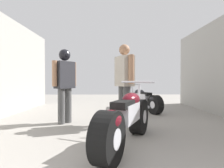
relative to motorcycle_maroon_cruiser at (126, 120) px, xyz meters
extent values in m
plane|color=gray|center=(-0.13, 0.85, -0.39)|extent=(18.91, 18.91, 0.00)
cylinder|color=black|center=(0.29, 0.69, -0.08)|extent=(0.44, 0.66, 0.62)
cylinder|color=silver|center=(0.29, 0.69, -0.08)|extent=(0.30, 0.31, 0.24)
cylinder|color=black|center=(-0.25, -0.62, -0.08)|extent=(0.44, 0.66, 0.62)
cylinder|color=silver|center=(-0.25, -0.62, -0.08)|extent=(0.30, 0.31, 0.24)
cube|color=silver|center=(0.02, 0.04, 0.09)|extent=(0.45, 0.67, 0.27)
ellipsoid|color=#5B0F19|center=(0.10, 0.23, 0.27)|extent=(0.43, 0.57, 0.21)
cube|color=black|center=(-0.05, -0.13, 0.24)|extent=(0.38, 0.51, 0.10)
ellipsoid|color=#5B0F19|center=(-0.23, -0.57, 0.11)|extent=(0.40, 0.49, 0.23)
cylinder|color=silver|center=(0.27, 0.65, 0.21)|extent=(0.14, 0.25, 0.57)
cylinder|color=silver|center=(0.26, 0.62, 0.54)|extent=(0.57, 0.26, 0.04)
cylinder|color=silver|center=(-0.22, -0.18, -0.18)|extent=(0.29, 0.53, 0.09)
cylinder|color=black|center=(0.53, 3.76, -0.12)|extent=(0.40, 0.58, 0.55)
cylinder|color=silver|center=(0.53, 3.76, -0.12)|extent=(0.27, 0.27, 0.21)
cylinder|color=black|center=(1.04, 2.63, -0.12)|extent=(0.40, 0.58, 0.55)
cylinder|color=silver|center=(1.04, 2.63, -0.12)|extent=(0.27, 0.27, 0.21)
cube|color=silver|center=(0.79, 3.20, 0.03)|extent=(0.41, 0.58, 0.24)
ellipsoid|color=black|center=(0.71, 3.37, 0.19)|extent=(0.39, 0.50, 0.19)
cube|color=black|center=(0.85, 3.06, 0.16)|extent=(0.34, 0.45, 0.09)
ellipsoid|color=black|center=(1.03, 2.67, 0.05)|extent=(0.36, 0.43, 0.21)
cylinder|color=silver|center=(0.54, 3.73, 0.14)|extent=(0.13, 0.21, 0.50)
cylinder|color=silver|center=(0.56, 3.70, 0.43)|extent=(0.49, 0.25, 0.03)
cylinder|color=silver|center=(0.78, 2.92, -0.20)|extent=(0.27, 0.46, 0.08)
cylinder|color=#4C4C4C|center=(0.12, 1.24, 0.03)|extent=(0.21, 0.21, 0.84)
cylinder|color=#4C4C4C|center=(0.03, 1.43, 0.03)|extent=(0.21, 0.21, 0.84)
cube|color=#B2A899|center=(0.07, 1.34, 0.77)|extent=(0.42, 0.53, 0.64)
cylinder|color=#9E7051|center=(0.19, 1.07, 0.79)|extent=(0.15, 0.15, 0.59)
cylinder|color=#9E7051|center=(-0.05, 1.60, 0.79)|extent=(0.15, 0.15, 0.59)
sphere|color=#9E7051|center=(0.07, 1.34, 1.23)|extent=(0.23, 0.23, 0.23)
cylinder|color=#4C4C4C|center=(-1.20, 1.61, 0.00)|extent=(0.21, 0.21, 0.79)
cylinder|color=#4C4C4C|center=(-1.31, 1.45, 0.00)|extent=(0.21, 0.21, 0.79)
cube|color=#2D2D33|center=(-1.25, 1.53, 0.69)|extent=(0.45, 0.49, 0.60)
cylinder|color=#9E7051|center=(-1.09, 1.74, 0.72)|extent=(0.15, 0.15, 0.55)
cylinder|color=#9E7051|center=(-1.42, 1.31, 0.72)|extent=(0.15, 0.15, 0.55)
sphere|color=black|center=(-1.25, 1.53, 1.12)|extent=(0.22, 0.22, 0.22)
sphere|color=black|center=(-1.25, 1.53, 1.14)|extent=(0.26, 0.26, 0.26)
camera|label=1|loc=(-0.22, -2.74, 0.57)|focal=30.42mm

